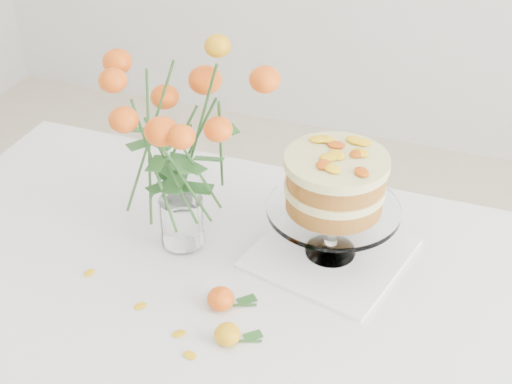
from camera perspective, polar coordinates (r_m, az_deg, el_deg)
table at (r=1.46m, az=-2.88°, el=-10.05°), size 1.43×0.93×0.76m
napkin at (r=1.48m, az=5.94°, el=-4.91°), size 0.34×0.34×0.01m
cake_stand at (r=1.39m, az=6.33°, el=0.35°), size 0.27×0.27×0.24m
rose_vase at (r=1.37m, az=-6.44°, el=4.62°), size 0.38×0.38×0.45m
loose_rose_near at (r=1.29m, az=-2.29°, el=-11.31°), size 0.08×0.05×0.04m
loose_rose_far at (r=1.35m, az=-2.82°, el=-8.53°), size 0.09×0.05×0.04m
stray_petal_a at (r=1.38m, az=-9.26°, el=-8.99°), size 0.03×0.02×0.00m
stray_petal_b at (r=1.32m, az=-6.18°, el=-11.21°), size 0.03×0.02×0.00m
stray_petal_c at (r=1.28m, az=-5.30°, el=-12.87°), size 0.03×0.02×0.00m
stray_petal_d at (r=1.47m, az=-13.19°, el=-6.32°), size 0.03×0.02×0.00m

